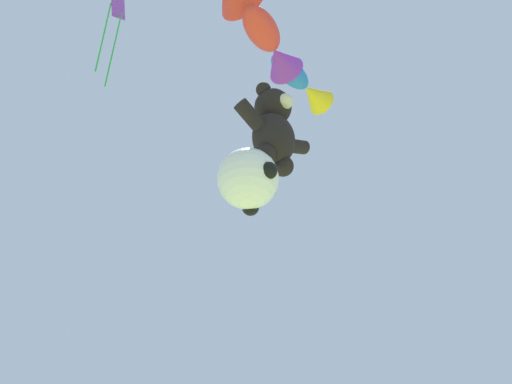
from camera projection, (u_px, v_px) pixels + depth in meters
name	position (u px, v px, depth m)	size (l,w,h in m)	color
teddy_bear_kite	(274.00, 129.00, 10.78)	(1.91, 0.84, 1.94)	black
soccer_ball_kite	(249.00, 179.00, 9.62)	(1.16, 1.15, 1.07)	white
fish_kite_cobalt	(302.00, 84.00, 14.77)	(2.22, 0.88, 0.75)	blue
fish_kite_crimson	(271.00, 45.00, 12.73)	(2.13, 1.35, 0.84)	red
diamond_kite	(116.00, 7.00, 11.74)	(0.89, 0.79, 2.99)	purple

